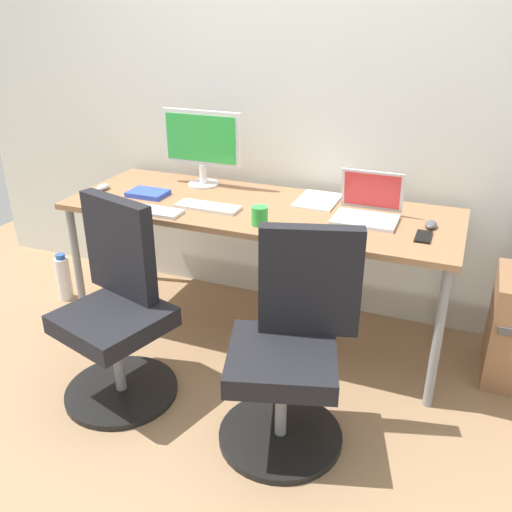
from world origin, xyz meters
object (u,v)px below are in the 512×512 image
Objects in this scene: office_chair_left at (117,312)px; coffee_mug at (260,216)px; desktop_monitor at (202,143)px; open_laptop at (368,208)px; office_chair_right at (291,351)px; water_bottle_on_floor at (64,278)px.

coffee_mug is at bearing 42.88° from office_chair_left.
open_laptop is (1.00, -0.18, -0.19)m from desktop_monitor.
office_chair_right reaches higher than coffee_mug.
office_chair_right is 3.03× the size of water_bottle_on_floor.
office_chair_left is 3.03× the size of open_laptop.
coffee_mug is at bearing -148.69° from open_laptop.
water_bottle_on_floor is at bearing -158.10° from desktop_monitor.
office_chair_right is 0.70m from coffee_mug.
office_chair_right is at bearing -19.64° from water_bottle_on_floor.
open_laptop is at bearing 4.81° from water_bottle_on_floor.
water_bottle_on_floor is 3.37× the size of coffee_mug.
office_chair_right is at bearing -99.73° from open_laptop.
water_bottle_on_floor is 1.54m from coffee_mug.
office_chair_left is 0.81m from coffee_mug.
office_chair_left is at bearing 180.00° from office_chair_right.
coffee_mug is at bearing -41.00° from desktop_monitor.
office_chair_left is 1.09m from water_bottle_on_floor.
office_chair_left is 1.12m from desktop_monitor.
open_laptop is at bearing -10.44° from desktop_monitor.
office_chair_left is 10.22× the size of coffee_mug.
office_chair_left is 1.31m from open_laptop.
desktop_monitor is 1.55× the size of open_laptop.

